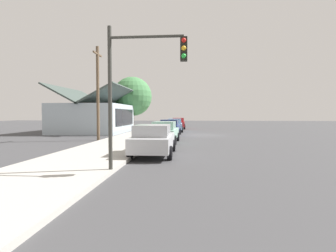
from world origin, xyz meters
TOP-DOWN VIEW (x-y plane):
  - ground_plane at (0.00, 0.00)m, footprint 120.00×120.00m
  - sidewalk_curb at (0.00, 5.60)m, footprint 60.00×4.20m
  - car_silver at (-13.63, 2.68)m, footprint 4.81×2.13m
  - car_seafoam at (-7.53, 2.70)m, footprint 4.57×2.02m
  - car_navy at (-0.80, 2.86)m, footprint 4.39×2.05m
  - car_skyblue at (4.97, 2.74)m, footprint 4.48×2.09m
  - car_cherry at (11.46, 2.64)m, footprint 4.77×2.12m
  - storefront_building at (3.10, 11.98)m, footprint 10.16×7.51m
  - shade_tree at (9.71, 8.95)m, footprint 5.43×5.43m
  - traffic_light_main at (-18.05, 2.54)m, footprint 0.37×2.79m
  - utility_pole_wooden at (-6.30, 8.20)m, footprint 1.80×0.24m
  - fire_hydrant_red at (4.16, 4.20)m, footprint 0.22×0.22m

SIDE VIEW (x-z plane):
  - ground_plane at x=0.00m, z-range 0.00..0.00m
  - sidewalk_curb at x=0.00m, z-range 0.00..0.16m
  - fire_hydrant_red at x=4.16m, z-range 0.14..0.85m
  - car_skyblue at x=4.97m, z-range 0.02..1.61m
  - car_seafoam at x=-7.53m, z-range 0.02..1.61m
  - car_navy at x=-0.80m, z-range 0.02..1.61m
  - car_cherry at x=11.46m, z-range 0.02..1.61m
  - car_silver at x=-13.63m, z-range 0.02..1.61m
  - storefront_building at x=3.10m, z-range -0.87..4.41m
  - traffic_light_main at x=-18.05m, z-range 0.89..6.09m
  - utility_pole_wooden at x=-6.30m, z-range 0.18..7.68m
  - shade_tree at x=9.71m, z-range 0.92..8.22m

